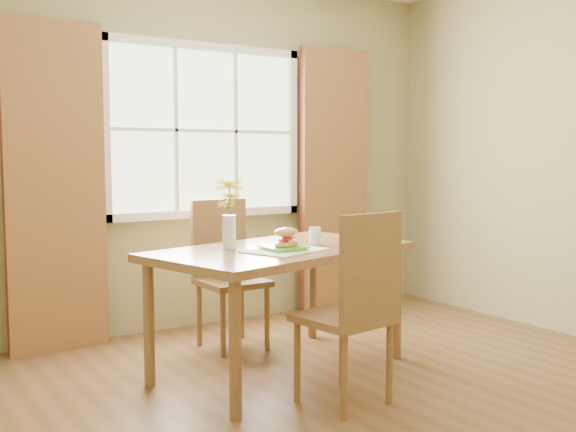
% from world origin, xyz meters
% --- Properties ---
extents(room, '(4.24, 3.84, 2.74)m').
position_xyz_m(room, '(0.00, 0.00, 1.35)').
color(room, brown).
rests_on(room, ground).
extents(window, '(1.62, 0.06, 1.32)m').
position_xyz_m(window, '(0.00, 1.87, 1.50)').
color(window, beige).
rests_on(window, room).
extents(curtain_left, '(0.65, 0.08, 2.20)m').
position_xyz_m(curtain_left, '(-1.15, 1.78, 1.10)').
color(curtain_left, maroon).
rests_on(curtain_left, room).
extents(curtain_right, '(0.65, 0.08, 2.20)m').
position_xyz_m(curtain_right, '(1.15, 1.78, 1.10)').
color(curtain_right, maroon).
rests_on(curtain_right, room).
extents(dining_table, '(1.73, 1.24, 0.76)m').
position_xyz_m(dining_table, '(-0.13, 0.58, 0.68)').
color(dining_table, brown).
rests_on(dining_table, room).
extents(chair_near, '(0.49, 0.49, 1.03)m').
position_xyz_m(chair_near, '(-0.12, -0.13, 0.56)').
color(chair_near, brown).
rests_on(chair_near, room).
extents(chair_far, '(0.43, 0.43, 1.01)m').
position_xyz_m(chair_far, '(-0.13, 1.29, 0.55)').
color(chair_far, brown).
rests_on(chair_far, room).
extents(placemat, '(0.53, 0.46, 0.01)m').
position_xyz_m(placemat, '(-0.19, 0.44, 0.77)').
color(placemat, beige).
rests_on(placemat, dining_table).
extents(plate, '(0.22, 0.22, 0.01)m').
position_xyz_m(plate, '(-0.19, 0.46, 0.77)').
color(plate, '#6DCD33').
rests_on(plate, placemat).
extents(croissant_sandwich, '(0.17, 0.12, 0.12)m').
position_xyz_m(croissant_sandwich, '(-0.19, 0.43, 0.84)').
color(croissant_sandwich, '#E29B4D').
rests_on(croissant_sandwich, plate).
extents(water_glass, '(0.07, 0.07, 0.11)m').
position_xyz_m(water_glass, '(0.10, 0.56, 0.82)').
color(water_glass, silver).
rests_on(water_glass, dining_table).
extents(flower_vase, '(0.17, 0.17, 0.41)m').
position_xyz_m(flower_vase, '(-0.43, 0.68, 1.01)').
color(flower_vase, silver).
rests_on(flower_vase, dining_table).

